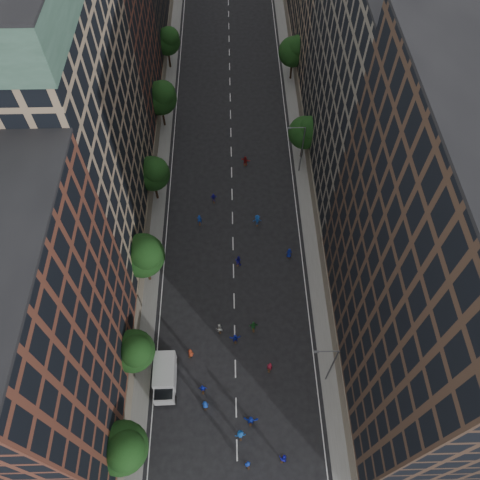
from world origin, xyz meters
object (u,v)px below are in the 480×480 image
(skater_0, at_px, (205,405))
(cargo_van, at_px, (165,377))
(streetlamp_near, at_px, (331,364))
(skater_1, at_px, (248,464))
(skater_2, at_px, (283,458))
(streetlamp_far, at_px, (301,147))

(skater_0, bearing_deg, cargo_van, -30.98)
(streetlamp_near, height_order, skater_0, streetlamp_near)
(skater_1, bearing_deg, cargo_van, -68.28)
(streetlamp_near, relative_size, skater_0, 5.65)
(skater_2, bearing_deg, skater_0, -12.76)
(cargo_van, bearing_deg, skater_0, -34.02)
(streetlamp_far, relative_size, cargo_van, 1.63)
(skater_0, xyz_separation_m, skater_2, (8.36, -5.73, 0.10))
(streetlamp_near, distance_m, cargo_van, 18.83)
(skater_0, bearing_deg, skater_2, 147.70)
(skater_2, bearing_deg, streetlamp_near, -101.15)
(streetlamp_far, bearing_deg, skater_1, -102.44)
(streetlamp_near, xyz_separation_m, skater_1, (-9.28, -9.04, -4.22))
(streetlamp_near, relative_size, skater_2, 5.02)
(streetlamp_far, height_order, skater_0, streetlamp_far)
(cargo_van, bearing_deg, skater_2, -34.88)
(streetlamp_near, xyz_separation_m, skater_2, (-5.50, -8.53, -4.27))
(streetlamp_far, bearing_deg, skater_2, -97.55)
(skater_0, distance_m, skater_2, 10.13)
(streetlamp_near, distance_m, skater_0, 14.80)
(streetlamp_near, height_order, skater_2, streetlamp_near)
(streetlamp_near, relative_size, cargo_van, 1.63)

